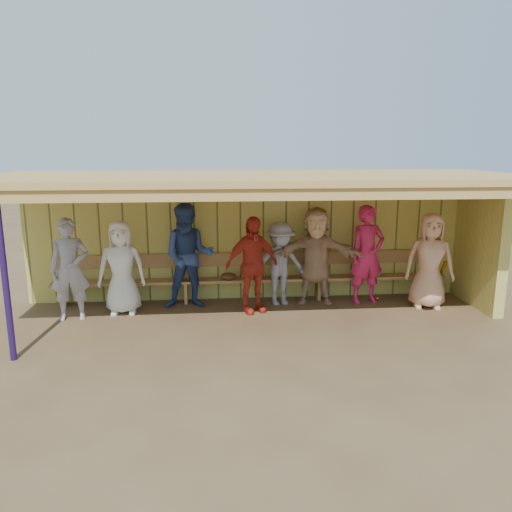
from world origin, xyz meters
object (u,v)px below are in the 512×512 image
Objects in this scene: player_e at (280,264)px; player_c at (189,256)px; player_a at (70,269)px; player_d at (252,265)px; bench at (253,274)px; player_h at (430,261)px; player_f at (316,256)px; player_g at (367,255)px; player_b at (121,267)px.

player_c is at bearing 170.15° from player_e.
player_a is 3.15m from player_d.
player_d is 0.23× the size of bench.
player_c is at bearing 139.67° from player_d.
player_h is at bearing -6.58° from player_a.
player_a is at bearing -164.68° from player_f.
bench is (-2.16, 0.34, -0.41)m from player_g.
player_e is at bearing 0.81° from player_a.
player_f reaches higher than player_a.
player_d reaches higher than player_e.
player_g reaches higher than bench.
player_e is at bearing -174.46° from player_h.
player_g is 2.22m from bench.
player_a is 3.75m from player_e.
player_b reaches higher than bench.
player_g is at bearing 1.81° from player_c.
player_d is 0.79m from bench.
player_g is at bearing -2.06° from player_a.
player_a is at bearing 174.51° from player_g.
player_a is 5.39m from player_g.
player_a is 0.96× the size of player_f.
player_a is at bearing -164.75° from player_c.
player_d is at bearing -165.95° from player_h.
player_a is 6.43m from player_h.
player_d is 0.70m from player_e.
player_h is (1.05, -0.41, -0.05)m from player_g.
player_h reaches higher than bench.
player_c is 3.36m from player_g.
player_e is 0.89× the size of player_h.
player_g reaches higher than player_e.
player_d is at bearing -156.21° from player_e.
player_g is at bearing -12.60° from player_e.
player_b is 0.91× the size of player_f.
player_c is at bearing 6.27° from player_a.
player_b is 5.61m from player_h.
player_e is 0.21× the size of bench.
player_h is 3.32m from bench.
bench is at bearing 174.00° from player_f.
player_b is 2.33m from player_d.
player_e is (1.71, 0.04, -0.19)m from player_c.
player_d is 0.94× the size of player_f.
player_f is at bearing -177.53° from player_h.
player_c is 0.26× the size of bench.
player_d reaches higher than player_b.
player_f is at bearing -0.42° from player_a.
player_c is at bearing -170.47° from player_f.
player_h is (6.43, 0.07, -0.00)m from player_a.
player_a is at bearing -165.30° from player_b.
player_f is at bearing 1.88° from player_b.
player_e is 1.67m from player_g.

